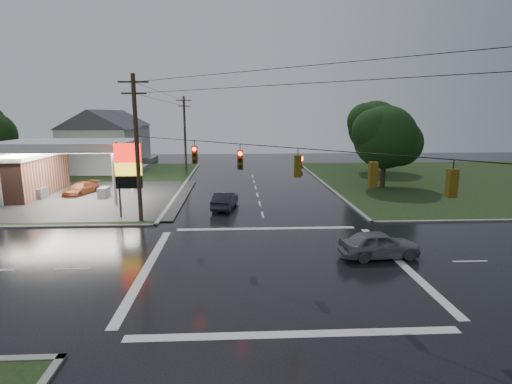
{
  "coord_description": "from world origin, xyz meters",
  "views": [
    {
      "loc": [
        -2.13,
        -20.65,
        8.26
      ],
      "look_at": [
        -0.82,
        5.53,
        3.0
      ],
      "focal_mm": 28.0,
      "sensor_mm": 36.0,
      "label": 1
    }
  ],
  "objects_px": {
    "car_crossing": "(379,244)",
    "utility_pole_n": "(185,132)",
    "utility_pole_nw": "(137,147)",
    "car_pump": "(81,189)",
    "house_far": "(118,135)",
    "tree_ne_near": "(386,138)",
    "tree_ne_far": "(376,128)",
    "house_near": "(100,140)",
    "car_north": "(225,200)",
    "pylon_sign": "(128,168)"
  },
  "relations": [
    {
      "from": "car_crossing",
      "to": "utility_pole_n",
      "type": "bearing_deg",
      "value": 17.33
    },
    {
      "from": "utility_pole_nw",
      "to": "car_crossing",
      "type": "height_order",
      "value": "utility_pole_nw"
    },
    {
      "from": "utility_pole_nw",
      "to": "car_pump",
      "type": "distance_m",
      "value": 14.26
    },
    {
      "from": "utility_pole_n",
      "to": "house_far",
      "type": "height_order",
      "value": "utility_pole_n"
    },
    {
      "from": "house_far",
      "to": "tree_ne_near",
      "type": "bearing_deg",
      "value": -35.77
    },
    {
      "from": "tree_ne_near",
      "to": "car_pump",
      "type": "relative_size",
      "value": 2.03
    },
    {
      "from": "tree_ne_near",
      "to": "tree_ne_far",
      "type": "relative_size",
      "value": 0.92
    },
    {
      "from": "utility_pole_n",
      "to": "house_near",
      "type": "distance_m",
      "value": 11.67
    },
    {
      "from": "utility_pole_n",
      "to": "car_crossing",
      "type": "xyz_separation_m",
      "value": [
        15.56,
        -37.11,
        -4.69
      ]
    },
    {
      "from": "house_near",
      "to": "tree_ne_far",
      "type": "relative_size",
      "value": 1.13
    },
    {
      "from": "car_north",
      "to": "car_crossing",
      "type": "bearing_deg",
      "value": 137.25
    },
    {
      "from": "pylon_sign",
      "to": "car_crossing",
      "type": "bearing_deg",
      "value": -30.12
    },
    {
      "from": "utility_pole_n",
      "to": "tree_ne_near",
      "type": "bearing_deg",
      "value": -34.1
    },
    {
      "from": "utility_pole_nw",
      "to": "house_far",
      "type": "xyz_separation_m",
      "value": [
        -12.45,
        38.5,
        -1.32
      ]
    },
    {
      "from": "house_near",
      "to": "tree_ne_near",
      "type": "distance_m",
      "value": 37.8
    },
    {
      "from": "utility_pole_nw",
      "to": "house_far",
      "type": "distance_m",
      "value": 40.48
    },
    {
      "from": "utility_pole_nw",
      "to": "car_crossing",
      "type": "xyz_separation_m",
      "value": [
        15.56,
        -8.61,
        -4.94
      ]
    },
    {
      "from": "house_near",
      "to": "car_north",
      "type": "xyz_separation_m",
      "value": [
        17.81,
        -22.66,
        -3.67
      ]
    },
    {
      "from": "utility_pole_n",
      "to": "tree_ne_near",
      "type": "xyz_separation_m",
      "value": [
        23.64,
        -16.01,
        0.09
      ]
    },
    {
      "from": "car_pump",
      "to": "utility_pole_nw",
      "type": "bearing_deg",
      "value": -35.04
    },
    {
      "from": "house_near",
      "to": "car_pump",
      "type": "distance_m",
      "value": 16.86
    },
    {
      "from": "tree_ne_far",
      "to": "car_pump",
      "type": "xyz_separation_m",
      "value": [
        -35.04,
        -14.14,
        -5.54
      ]
    },
    {
      "from": "tree_ne_near",
      "to": "utility_pole_n",
      "type": "bearing_deg",
      "value": 145.9
    },
    {
      "from": "utility_pole_n",
      "to": "car_pump",
      "type": "xyz_separation_m",
      "value": [
        -8.39,
        -18.15,
        -4.83
      ]
    },
    {
      "from": "utility_pole_nw",
      "to": "house_near",
      "type": "height_order",
      "value": "utility_pole_nw"
    },
    {
      "from": "house_far",
      "to": "utility_pole_nw",
      "type": "bearing_deg",
      "value": -72.08
    },
    {
      "from": "utility_pole_nw",
      "to": "utility_pole_n",
      "type": "distance_m",
      "value": 28.5
    },
    {
      "from": "utility_pole_nw",
      "to": "car_crossing",
      "type": "distance_m",
      "value": 18.45
    },
    {
      "from": "pylon_sign",
      "to": "tree_ne_near",
      "type": "height_order",
      "value": "tree_ne_near"
    },
    {
      "from": "car_crossing",
      "to": "tree_ne_far",
      "type": "bearing_deg",
      "value": -23.95
    },
    {
      "from": "tree_ne_near",
      "to": "car_crossing",
      "type": "height_order",
      "value": "tree_ne_near"
    },
    {
      "from": "utility_pole_nw",
      "to": "house_far",
      "type": "relative_size",
      "value": 1.0
    },
    {
      "from": "utility_pole_nw",
      "to": "tree_ne_far",
      "type": "distance_m",
      "value": 36.2
    },
    {
      "from": "house_near",
      "to": "tree_ne_near",
      "type": "bearing_deg",
      "value": -21.76
    },
    {
      "from": "pylon_sign",
      "to": "car_pump",
      "type": "xyz_separation_m",
      "value": [
        -7.39,
        9.35,
        -3.37
      ]
    },
    {
      "from": "utility_pole_n",
      "to": "car_crossing",
      "type": "height_order",
      "value": "utility_pole_n"
    },
    {
      "from": "pylon_sign",
      "to": "tree_ne_far",
      "type": "relative_size",
      "value": 0.61
    },
    {
      "from": "pylon_sign",
      "to": "house_far",
      "type": "bearing_deg",
      "value": 106.98
    },
    {
      "from": "utility_pole_n",
      "to": "house_near",
      "type": "height_order",
      "value": "utility_pole_n"
    },
    {
      "from": "house_near",
      "to": "tree_ne_far",
      "type": "distance_m",
      "value": 38.19
    },
    {
      "from": "pylon_sign",
      "to": "tree_ne_far",
      "type": "distance_m",
      "value": 36.35
    },
    {
      "from": "house_far",
      "to": "car_pump",
      "type": "distance_m",
      "value": 28.69
    },
    {
      "from": "car_north",
      "to": "pylon_sign",
      "type": "bearing_deg",
      "value": 31.86
    },
    {
      "from": "house_near",
      "to": "house_far",
      "type": "relative_size",
      "value": 1.0
    },
    {
      "from": "house_near",
      "to": "car_north",
      "type": "height_order",
      "value": "house_near"
    },
    {
      "from": "car_north",
      "to": "tree_ne_near",
      "type": "bearing_deg",
      "value": -142.6
    },
    {
      "from": "pylon_sign",
      "to": "house_far",
      "type": "distance_m",
      "value": 39.21
    },
    {
      "from": "utility_pole_nw",
      "to": "car_pump",
      "type": "height_order",
      "value": "utility_pole_nw"
    },
    {
      "from": "utility_pole_nw",
      "to": "car_north",
      "type": "distance_m",
      "value": 8.95
    },
    {
      "from": "pylon_sign",
      "to": "car_crossing",
      "type": "relative_size",
      "value": 1.31
    }
  ]
}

